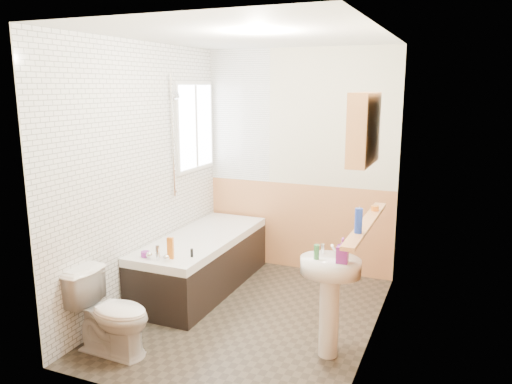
% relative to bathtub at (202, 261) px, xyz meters
% --- Properties ---
extents(floor, '(2.80, 2.80, 0.00)m').
position_rel_bathtub_xyz_m(floor, '(0.73, -0.43, -0.30)').
color(floor, '#312A22').
rests_on(floor, ground).
extents(ceiling, '(2.80, 2.80, 0.00)m').
position_rel_bathtub_xyz_m(ceiling, '(0.73, -0.43, 2.20)').
color(ceiling, white).
rests_on(ceiling, ground).
extents(wall_back, '(2.20, 0.02, 2.50)m').
position_rel_bathtub_xyz_m(wall_back, '(0.73, 0.98, 0.95)').
color(wall_back, beige).
rests_on(wall_back, ground).
extents(wall_front, '(2.20, 0.02, 2.50)m').
position_rel_bathtub_xyz_m(wall_front, '(0.73, -1.84, 0.95)').
color(wall_front, beige).
rests_on(wall_front, ground).
extents(wall_left, '(0.02, 2.80, 2.50)m').
position_rel_bathtub_xyz_m(wall_left, '(-0.38, -0.43, 0.95)').
color(wall_left, beige).
rests_on(wall_left, ground).
extents(wall_right, '(0.02, 2.80, 2.50)m').
position_rel_bathtub_xyz_m(wall_right, '(1.84, -0.43, 0.95)').
color(wall_right, beige).
rests_on(wall_right, ground).
extents(wainscot_right, '(0.01, 2.80, 1.00)m').
position_rel_bathtub_xyz_m(wainscot_right, '(1.82, -0.43, 0.20)').
color(wainscot_right, tan).
rests_on(wainscot_right, wall_right).
extents(wainscot_front, '(2.20, 0.01, 1.00)m').
position_rel_bathtub_xyz_m(wainscot_front, '(0.73, -1.82, 0.20)').
color(wainscot_front, tan).
rests_on(wainscot_front, wall_front).
extents(wainscot_back, '(2.20, 0.01, 1.00)m').
position_rel_bathtub_xyz_m(wainscot_back, '(0.73, 0.96, 0.20)').
color(wainscot_back, tan).
rests_on(wainscot_back, wall_back).
extents(tile_cladding_left, '(0.01, 2.80, 2.50)m').
position_rel_bathtub_xyz_m(tile_cladding_left, '(-0.36, -0.43, 0.95)').
color(tile_cladding_left, white).
rests_on(tile_cladding_left, wall_left).
extents(tile_return_back, '(0.75, 0.01, 1.50)m').
position_rel_bathtub_xyz_m(tile_return_back, '(0.01, 0.95, 1.45)').
color(tile_return_back, white).
rests_on(tile_return_back, wall_back).
extents(window, '(0.03, 0.79, 0.99)m').
position_rel_bathtub_xyz_m(window, '(-0.33, 0.52, 1.35)').
color(window, white).
rests_on(window, wall_left).
extents(bathtub, '(0.70, 1.81, 0.71)m').
position_rel_bathtub_xyz_m(bathtub, '(0.00, 0.00, 0.00)').
color(bathtub, black).
rests_on(bathtub, floor).
extents(shower_riser, '(0.11, 0.08, 1.25)m').
position_rel_bathtub_xyz_m(shower_riser, '(-0.31, 0.02, 1.39)').
color(shower_riser, silver).
rests_on(shower_riser, wall_left).
extents(toilet, '(0.69, 0.40, 0.66)m').
position_rel_bathtub_xyz_m(toilet, '(-0.03, -1.43, 0.04)').
color(toilet, white).
rests_on(toilet, floor).
extents(sink, '(0.47, 0.38, 0.91)m').
position_rel_bathtub_xyz_m(sink, '(1.57, -0.81, 0.28)').
color(sink, white).
rests_on(sink, floor).
extents(pine_shelf, '(0.10, 1.41, 0.03)m').
position_rel_bathtub_xyz_m(pine_shelf, '(1.77, -0.49, 0.72)').
color(pine_shelf, tan).
rests_on(pine_shelf, wall_right).
extents(medicine_cabinet, '(0.15, 0.59, 0.53)m').
position_rel_bathtub_xyz_m(medicine_cabinet, '(1.74, -0.64, 1.49)').
color(medicine_cabinet, tan).
rests_on(medicine_cabinet, wall_right).
extents(foam_can, '(0.08, 0.08, 0.19)m').
position_rel_bathtub_xyz_m(foam_can, '(1.77, -0.83, 0.83)').
color(foam_can, '#19339E').
rests_on(foam_can, pine_shelf).
extents(green_bottle, '(0.05, 0.05, 0.21)m').
position_rel_bathtub_xyz_m(green_bottle, '(1.77, -0.82, 0.84)').
color(green_bottle, silver).
rests_on(green_bottle, pine_shelf).
extents(black_jar, '(0.07, 0.07, 0.04)m').
position_rel_bathtub_xyz_m(black_jar, '(1.77, -0.11, 0.76)').
color(black_jar, orange).
rests_on(black_jar, pine_shelf).
extents(soap_bottle, '(0.10, 0.20, 0.09)m').
position_rel_bathtub_xyz_m(soap_bottle, '(1.67, -0.87, 0.55)').
color(soap_bottle, purple).
rests_on(soap_bottle, sink).
extents(clear_bottle, '(0.05, 0.05, 0.11)m').
position_rel_bathtub_xyz_m(clear_bottle, '(1.47, -0.87, 0.57)').
color(clear_bottle, '#388447').
rests_on(clear_bottle, sink).
extents(blue_gel, '(0.06, 0.04, 0.20)m').
position_rel_bathtub_xyz_m(blue_gel, '(0.08, -0.72, 0.37)').
color(blue_gel, orange).
rests_on(blue_gel, bathtub).
extents(cream_jar, '(0.10, 0.10, 0.05)m').
position_rel_bathtub_xyz_m(cream_jar, '(-0.16, -0.77, 0.30)').
color(cream_jar, purple).
rests_on(cream_jar, bathtub).
extents(orange_bottle, '(0.03, 0.03, 0.08)m').
position_rel_bathtub_xyz_m(orange_bottle, '(0.23, -0.61, 0.31)').
color(orange_bottle, black).
rests_on(orange_bottle, bathtub).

